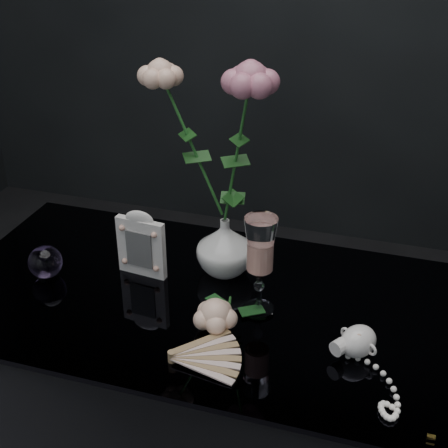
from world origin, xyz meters
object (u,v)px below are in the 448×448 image
(picture_frame, at_px, (141,243))
(loose_rose, at_px, (215,315))
(pearl_jar, at_px, (358,340))
(vase, at_px, (225,246))
(wine_glass, at_px, (260,266))
(paperweight, at_px, (45,262))

(picture_frame, bearing_deg, loose_rose, -26.74)
(loose_rose, height_order, pearl_jar, loose_rose)
(vase, bearing_deg, wine_glass, -47.51)
(wine_glass, bearing_deg, paperweight, -177.94)
(loose_rose, relative_size, pearl_jar, 0.89)
(paperweight, bearing_deg, wine_glass, 2.06)
(vase, relative_size, picture_frame, 0.83)
(picture_frame, distance_m, paperweight, 0.21)
(paperweight, bearing_deg, vase, 20.11)
(vase, xyz_separation_m, loose_rose, (0.04, -0.20, -0.03))
(vase, distance_m, paperweight, 0.39)
(wine_glass, height_order, paperweight, wine_glass)
(wine_glass, distance_m, picture_frame, 0.28)
(wine_glass, xyz_separation_m, paperweight, (-0.47, -0.02, -0.07))
(vase, xyz_separation_m, pearl_jar, (0.31, -0.19, -0.03))
(vase, relative_size, loose_rose, 0.69)
(wine_glass, xyz_separation_m, pearl_jar, (0.20, -0.07, -0.07))
(paperweight, xyz_separation_m, loose_rose, (0.41, -0.06, -0.00))
(vase, bearing_deg, loose_rose, -78.08)
(wine_glass, distance_m, pearl_jar, 0.23)
(loose_rose, distance_m, pearl_jar, 0.27)
(picture_frame, xyz_separation_m, paperweight, (-0.20, -0.07, -0.04))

